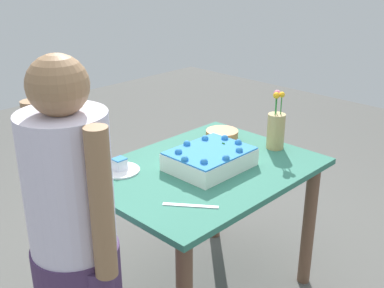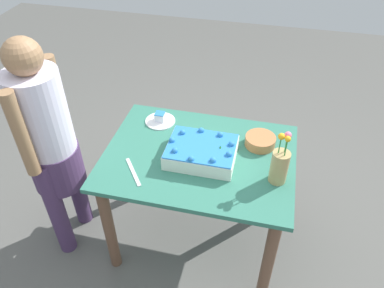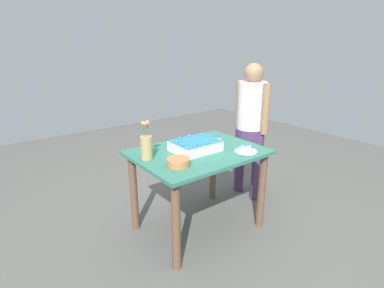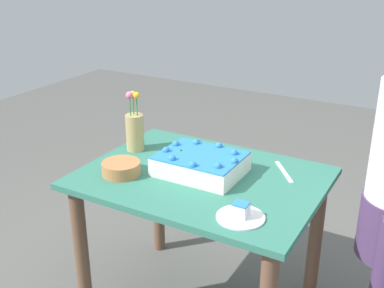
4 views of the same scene
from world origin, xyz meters
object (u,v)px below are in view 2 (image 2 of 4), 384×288
(serving_plate_with_slice, at_px, (160,119))
(person_standing, at_px, (49,141))
(cake_knife, at_px, (133,172))
(sheet_cake, at_px, (201,152))
(fruit_bowl, at_px, (260,141))
(flower_vase, at_px, (280,165))

(serving_plate_with_slice, relative_size, person_standing, 0.13)
(serving_plate_with_slice, bearing_deg, cake_knife, 89.18)
(sheet_cake, distance_m, fruit_bowl, 0.38)
(cake_knife, distance_m, person_standing, 0.54)
(cake_knife, bearing_deg, sheet_cake, 83.89)
(fruit_bowl, bearing_deg, cake_knife, 31.11)
(serving_plate_with_slice, height_order, fruit_bowl, serving_plate_with_slice)
(sheet_cake, xyz_separation_m, fruit_bowl, (-0.32, -0.20, -0.02))
(serving_plate_with_slice, distance_m, person_standing, 0.70)
(serving_plate_with_slice, bearing_deg, flower_vase, 154.58)
(serving_plate_with_slice, distance_m, cake_knife, 0.49)
(cake_knife, bearing_deg, fruit_bowl, 84.40)
(flower_vase, height_order, person_standing, person_standing)
(sheet_cake, relative_size, person_standing, 0.26)
(flower_vase, xyz_separation_m, fruit_bowl, (0.12, -0.28, -0.08))
(cake_knife, distance_m, fruit_bowl, 0.78)
(flower_vase, bearing_deg, cake_knife, 8.87)
(flower_vase, bearing_deg, fruit_bowl, -66.95)
(person_standing, bearing_deg, flower_vase, 2.90)
(serving_plate_with_slice, height_order, flower_vase, flower_vase)
(flower_vase, xyz_separation_m, person_standing, (1.32, 0.07, -0.03))
(sheet_cake, xyz_separation_m, person_standing, (0.88, 0.15, 0.03))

